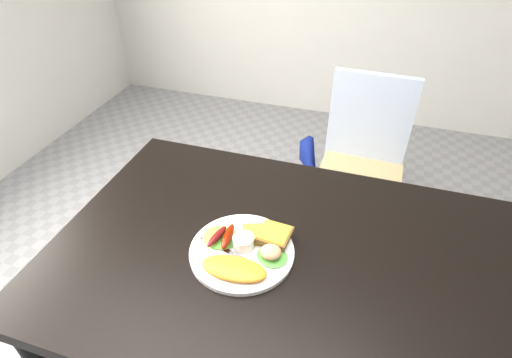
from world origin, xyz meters
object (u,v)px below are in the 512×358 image
(dining_table, at_px, (283,258))
(dining_chair, at_px, (359,179))
(plate, at_px, (242,251))
(person, at_px, (401,131))

(dining_table, xyz_separation_m, dining_chair, (0.15, 0.79, -0.28))
(plate, bearing_deg, dining_table, 17.61)
(dining_chair, distance_m, person, 0.45)
(dining_table, height_order, person, person)
(plate, bearing_deg, dining_chair, 72.74)
(dining_chair, height_order, plate, plate)
(dining_table, relative_size, dining_chair, 3.36)
(person, xyz_separation_m, plate, (-0.36, -0.60, -0.08))
(dining_table, bearing_deg, person, 65.55)
(dining_table, bearing_deg, plate, -162.39)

